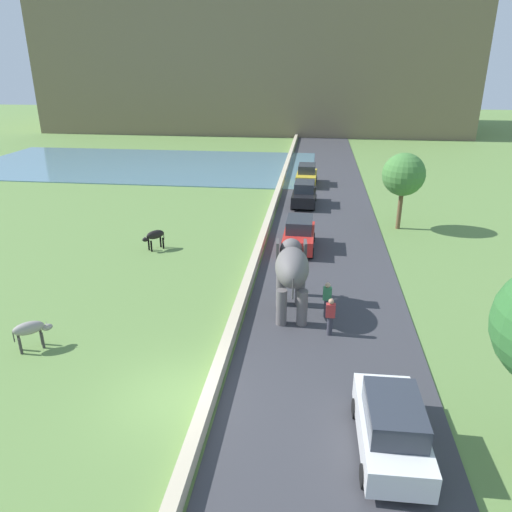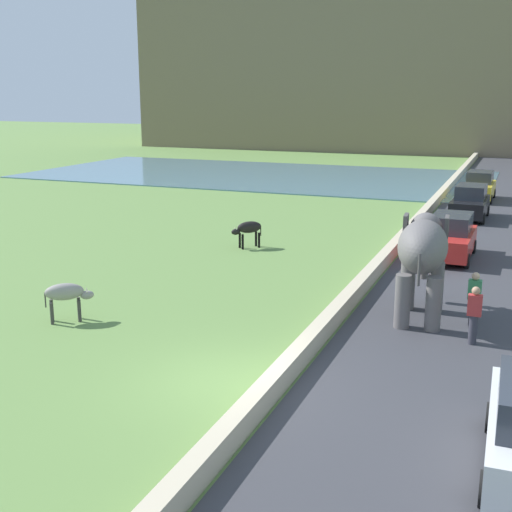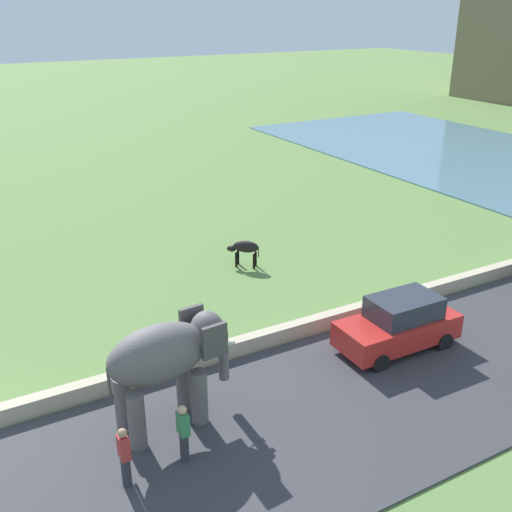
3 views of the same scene
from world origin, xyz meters
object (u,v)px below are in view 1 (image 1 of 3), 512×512
object	(u,v)px
car_black	(304,194)
cow_grey	(30,329)
person_trailing	(330,316)
car_yellow	(307,175)
person_beside_elephant	(327,299)
car_red	(299,234)
cow_black	(155,236)
elephant	(292,269)
car_white	(391,426)

from	to	relation	value
car_black	cow_grey	xyz separation A→B (m)	(-9.52, -21.14, -0.06)
person_trailing	car_yellow	distance (m)	25.56
person_beside_elephant	cow_grey	bearing A→B (deg)	-160.92
person_trailing	car_red	size ratio (longest dim) A/B	0.41
cow_black	elephant	bearing A→B (deg)	-39.05
elephant	car_white	distance (m)	8.45
elephant	car_yellow	distance (m)	23.81
car_black	car_red	size ratio (longest dim) A/B	1.00
person_trailing	cow_grey	xyz separation A→B (m)	(-11.13, -2.33, -0.04)
cow_grey	car_white	bearing A→B (deg)	-16.25
person_beside_elephant	car_yellow	distance (m)	24.07
car_white	car_red	world-z (taller)	same
car_white	car_red	size ratio (longest dim) A/B	1.00
person_trailing	car_white	size ratio (longest dim) A/B	0.40
car_black	person_beside_elephant	bearing A→B (deg)	-85.05
car_black	cow_black	xyz separation A→B (m)	(-8.25, -10.40, -0.06)
car_black	car_red	world-z (taller)	same
car_white	car_black	distance (m)	25.03
car_white	car_yellow	distance (m)	31.69
person_trailing	car_black	distance (m)	18.88
cow_black	car_white	bearing A→B (deg)	-51.69
car_white	person_trailing	bearing A→B (deg)	104.32
person_beside_elephant	car_yellow	xyz separation A→B (m)	(-1.50, 24.03, 0.03)
elephant	person_beside_elephant	bearing A→B (deg)	-9.31
elephant	car_red	bearing A→B (deg)	89.85
cow_grey	elephant	bearing A→B (deg)	23.15
car_black	car_yellow	size ratio (longest dim) A/B	1.00
person_beside_elephant	car_red	bearing A→B (deg)	100.56
person_beside_elephant	cow_black	size ratio (longest dim) A/B	1.31
elephant	person_trailing	bearing A→B (deg)	-46.68
cow_grey	cow_black	distance (m)	10.81
person_beside_elephant	car_black	bearing A→B (deg)	94.95
cow_black	car_yellow	bearing A→B (deg)	64.26
car_yellow	cow_grey	xyz separation A→B (m)	(-9.52, -27.84, -0.06)
person_beside_elephant	car_white	bearing A→B (deg)	-77.61
car_yellow	elephant	bearing A→B (deg)	-90.05
elephant	person_trailing	xyz separation A→B (m)	(1.63, -1.73, -1.16)
elephant	car_yellow	size ratio (longest dim) A/B	0.87
car_white	car_red	xyz separation A→B (m)	(-3.15, 15.56, 0.00)
car_white	car_black	bearing A→B (deg)	97.23
car_red	car_yellow	xyz separation A→B (m)	(0.00, 15.98, 0.00)
car_white	car_black	xyz separation A→B (m)	(-3.15, 24.83, 0.00)
car_black	car_yellow	bearing A→B (deg)	90.00
car_red	car_yellow	distance (m)	15.98
elephant	car_black	xyz separation A→B (m)	(0.02, 17.08, -1.14)
person_beside_elephant	car_white	distance (m)	7.68
elephant	car_yellow	bearing A→B (deg)	89.95
elephant	cow_grey	size ratio (longest dim) A/B	2.72
car_yellow	person_beside_elephant	bearing A→B (deg)	-86.43
person_trailing	car_red	distance (m)	9.67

